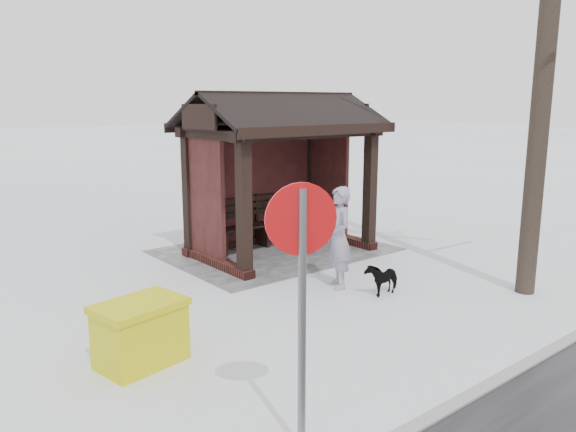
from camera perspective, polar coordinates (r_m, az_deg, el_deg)
The scene contains 8 objects.
ground at distance 11.03m, azimuth -0.63°, elevation -3.74°, with size 120.00×120.00×0.00m, color white.
kerb at distance 7.75m, azimuth 26.10°, elevation -11.66°, with size 120.00×0.15×0.06m, color gray.
trampled_patch at distance 11.18m, azimuth -1.27°, elevation -3.49°, with size 4.20×3.20×0.02m, color #98989D.
bus_shelter at distance 10.79m, azimuth -1.19°, elevation 7.60°, with size 3.60×2.40×3.09m.
pedestrian at distance 8.85m, azimuth 5.19°, elevation -2.21°, with size 0.59×0.39×1.62m, color #93879E.
dog at distance 8.79m, azimuth 9.55°, elevation -6.22°, with size 0.27×0.60×0.50m, color black.
grit_bin at distance 6.62m, azimuth -14.74°, elevation -11.40°, with size 1.06×0.82×0.74m.
road_sign at distance 4.49m, azimuth 1.33°, elevation -4.63°, with size 0.55×0.27×2.30m.
Camera 1 is at (6.60, 8.34, 2.92)m, focal length 35.00 mm.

